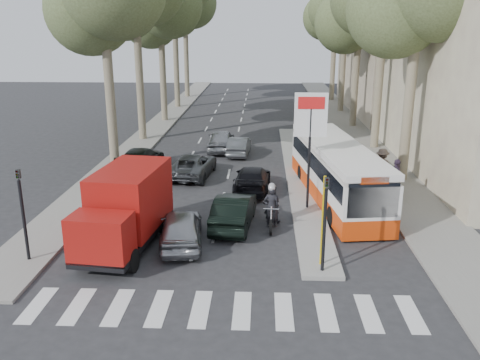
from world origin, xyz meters
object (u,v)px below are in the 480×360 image
object	(u,v)px
dark_hatchback	(234,211)
motorcycle	(271,206)
city_bus	(336,170)
red_truck	(126,208)
silver_hatchback	(181,228)

from	to	relation	value
dark_hatchback	motorcycle	xyz separation A→B (m)	(1.64, 0.16, 0.17)
dark_hatchback	city_bus	world-z (taller)	city_bus
red_truck	city_bus	world-z (taller)	red_truck
silver_hatchback	red_truck	xyz separation A→B (m)	(-2.10, -0.28, 0.92)
city_bus	motorcycle	world-z (taller)	city_bus
red_truck	motorcycle	xyz separation A→B (m)	(5.75, 2.43, -0.74)
silver_hatchback	red_truck	world-z (taller)	red_truck
red_truck	city_bus	distance (m)	10.92
dark_hatchback	red_truck	xyz separation A→B (m)	(-4.11, -2.28, 0.91)
silver_hatchback	red_truck	size ratio (longest dim) A/B	0.69
silver_hatchback	city_bus	xyz separation A→B (m)	(6.95, 5.82, 0.82)
silver_hatchback	dark_hatchback	xyz separation A→B (m)	(2.01, 1.99, 0.01)
red_truck	motorcycle	world-z (taller)	red_truck
silver_hatchback	dark_hatchback	world-z (taller)	dark_hatchback
dark_hatchback	motorcycle	distance (m)	1.66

